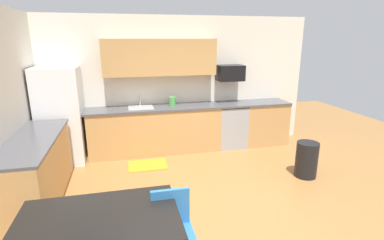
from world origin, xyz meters
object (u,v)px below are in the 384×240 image
object	(u,v)px
oven_range	(230,125)
refrigerator	(61,116)
microwave	(230,73)
kettle	(172,102)
trash_bin	(307,160)
dining_table	(99,224)
chair_near_table	(172,227)

from	to	relation	value
oven_range	refrigerator	bearing A→B (deg)	-178.62
microwave	kettle	size ratio (longest dim) A/B	2.70
oven_range	trash_bin	distance (m)	1.86
refrigerator	oven_range	world-z (taller)	refrigerator
refrigerator	kettle	size ratio (longest dim) A/B	8.85
refrigerator	microwave	size ratio (longest dim) A/B	3.28
microwave	dining_table	bearing A→B (deg)	-125.68
refrigerator	trash_bin	world-z (taller)	refrigerator
refrigerator	dining_table	distance (m)	3.38
oven_range	trash_bin	bearing A→B (deg)	-66.87
chair_near_table	refrigerator	bearing A→B (deg)	115.49
chair_near_table	trash_bin	xyz separation A→B (m)	(2.54, 1.56, -0.20)
dining_table	kettle	xyz separation A→B (m)	(1.23, 3.39, 0.32)
dining_table	oven_range	bearing A→B (deg)	53.51
trash_bin	kettle	size ratio (longest dim) A/B	3.00
trash_bin	kettle	distance (m)	2.73
oven_range	kettle	world-z (taller)	kettle
dining_table	chair_near_table	distance (m)	0.69
oven_range	chair_near_table	size ratio (longest dim) A/B	1.07
dining_table	chair_near_table	world-z (taller)	chair_near_table
oven_range	dining_table	bearing A→B (deg)	-126.49
refrigerator	kettle	distance (m)	2.10
oven_range	trash_bin	size ratio (longest dim) A/B	1.52
refrigerator	kettle	world-z (taller)	refrigerator
kettle	dining_table	bearing A→B (deg)	-109.97
oven_range	microwave	bearing A→B (deg)	90.00
refrigerator	kettle	bearing A→B (deg)	3.56
chair_near_table	kettle	size ratio (longest dim) A/B	4.25
refrigerator	dining_table	bearing A→B (deg)	-75.21
refrigerator	oven_range	xyz separation A→B (m)	(3.33, 0.08, -0.43)
refrigerator	oven_range	size ratio (longest dim) A/B	1.95
refrigerator	microwave	distance (m)	3.40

